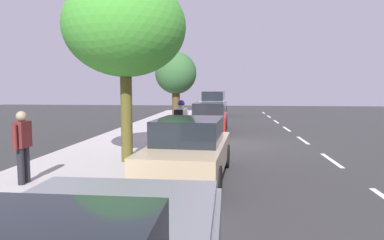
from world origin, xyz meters
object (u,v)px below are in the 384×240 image
object	(u,v)px
cyclist_with_backpack	(181,118)
street_tree_near_cyclist	(176,74)
parked_suv_silver_nearest	(214,103)
pedestrian_on_phone	(23,143)
parked_sedan_red_second	(209,118)
street_tree_mid_block	(125,28)
bicycle_at_curb	(185,137)
parked_sedan_tan_mid	(189,149)

from	to	relation	value
cyclist_with_backpack	street_tree_near_cyclist	bearing A→B (deg)	-79.68
parked_suv_silver_nearest	pedestrian_on_phone	bearing A→B (deg)	80.90
parked_sedan_red_second	street_tree_near_cyclist	xyz separation A→B (m)	(1.99, -1.75, 2.30)
pedestrian_on_phone	parked_suv_silver_nearest	bearing A→B (deg)	-99.10
cyclist_with_backpack	street_tree_mid_block	bearing A→B (deg)	73.40
bicycle_at_curb	street_tree_mid_block	xyz separation A→B (m)	(1.31, 3.26, 3.60)
parked_sedan_tan_mid	cyclist_with_backpack	bearing A→B (deg)	-79.89
street_tree_mid_block	bicycle_at_curb	bearing A→B (deg)	-111.88
cyclist_with_backpack	street_tree_mid_block	distance (m)	4.80
parked_suv_silver_nearest	cyclist_with_backpack	distance (m)	15.12
parked_suv_silver_nearest	parked_sedan_tan_mid	xyz separation A→B (m)	(-0.19, 20.08, -0.27)
cyclist_with_backpack	pedestrian_on_phone	world-z (taller)	cyclist_with_backpack
parked_sedan_red_second	bicycle_at_curb	distance (m)	4.78
parked_sedan_tan_mid	bicycle_at_curb	distance (m)	4.61
parked_sedan_red_second	parked_sedan_tan_mid	world-z (taller)	same
parked_sedan_red_second	parked_sedan_tan_mid	xyz separation A→B (m)	(0.00, 9.26, 0.00)
parked_suv_silver_nearest	bicycle_at_curb	distance (m)	15.56
street_tree_near_cyclist	pedestrian_on_phone	size ratio (longest dim) A/B	2.54
street_tree_mid_block	street_tree_near_cyclist	bearing A→B (deg)	-90.00
cyclist_with_backpack	parked_sedan_red_second	bearing A→B (deg)	-101.71
parked_suv_silver_nearest	cyclist_with_backpack	bearing A→B (deg)	87.38
street_tree_near_cyclist	street_tree_mid_block	xyz separation A→B (m)	(0.00, 9.71, 0.93)
cyclist_with_backpack	parked_sedan_tan_mid	bearing A→B (deg)	100.11
parked_sedan_tan_mid	street_tree_near_cyclist	bearing A→B (deg)	-79.77
bicycle_at_curb	parked_sedan_red_second	bearing A→B (deg)	-98.20
parked_sedan_red_second	street_tree_mid_block	xyz separation A→B (m)	(1.99, 7.97, 3.23)
parked_sedan_red_second	street_tree_mid_block	size ratio (longest dim) A/B	0.83
parked_suv_silver_nearest	street_tree_mid_block	distance (m)	19.11
parked_sedan_tan_mid	cyclist_with_backpack	world-z (taller)	cyclist_with_backpack
parked_sedan_red_second	parked_suv_silver_nearest	bearing A→B (deg)	-88.96
pedestrian_on_phone	parked_sedan_tan_mid	bearing A→B (deg)	-160.44
street_tree_near_cyclist	pedestrian_on_phone	xyz separation A→B (m)	(1.63, 12.29, -2.01)
parked_sedan_red_second	street_tree_near_cyclist	distance (m)	3.51
parked_suv_silver_nearest	street_tree_near_cyclist	size ratio (longest dim) A/B	1.14
bicycle_at_curb	street_tree_near_cyclist	world-z (taller)	street_tree_near_cyclist
street_tree_near_cyclist	bicycle_at_curb	bearing A→B (deg)	101.44
parked_sedan_tan_mid	street_tree_near_cyclist	xyz separation A→B (m)	(1.98, -11.00, 2.30)
parked_sedan_red_second	bicycle_at_curb	xyz separation A→B (m)	(0.68, 4.71, -0.37)
parked_sedan_red_second	pedestrian_on_phone	bearing A→B (deg)	71.05
parked_suv_silver_nearest	street_tree_mid_block	size ratio (longest dim) A/B	0.90
parked_sedan_red_second	pedestrian_on_phone	distance (m)	11.15
cyclist_with_backpack	street_tree_mid_block	world-z (taller)	street_tree_mid_block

